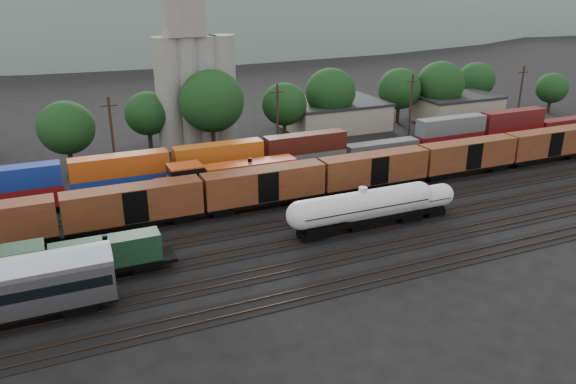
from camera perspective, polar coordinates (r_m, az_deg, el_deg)
name	(u,v)px	position (r m, az deg, el deg)	size (l,w,h in m)	color
ground	(255,229)	(63.29, -3.35, -3.76)	(600.00, 600.00, 0.00)	black
tracks	(255,228)	(63.27, -3.36, -3.72)	(180.00, 33.20, 0.20)	black
green_locomotive	(74,260)	(54.54, -20.89, -6.51)	(16.29, 2.88, 4.31)	black
tank_car_a	(362,206)	(62.40, 7.54, -1.47)	(18.15, 3.25, 4.76)	silver
tank_car_b	(397,204)	(64.96, 11.05, -1.18)	(15.18, 2.72, 3.98)	silver
orange_locomotive	(225,179)	(71.00, -6.42, 1.35)	(19.91, 3.32, 4.98)	black
boxcar_string	(264,185)	(67.47, -2.44, 0.70)	(169.00, 2.90, 4.20)	black
container_wall	(271,160)	(78.07, -1.79, 3.29)	(178.40, 2.60, 5.80)	black
grain_silo	(195,79)	(94.25, -9.46, 11.29)	(13.40, 5.00, 29.00)	gray
industrial_sheds	(218,130)	(96.16, -7.11, 6.29)	(119.38, 17.26, 5.10)	#9E937F
tree_band	(146,110)	(92.28, -14.24, 8.09)	(163.01, 20.82, 13.22)	black
utility_poles	(200,131)	(81.17, -8.95, 6.19)	(122.20, 0.36, 12.00)	black
distant_hills	(128,74)	(320.60, -15.99, 11.47)	(860.00, 286.00, 130.00)	#59665B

